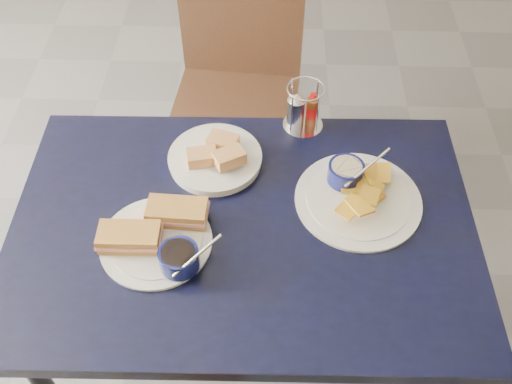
{
  "coord_description": "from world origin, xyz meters",
  "views": [
    {
      "loc": [
        0.08,
        -0.85,
        1.84
      ],
      "look_at": [
        0.06,
        0.0,
        0.82
      ],
      "focal_mm": 40.0,
      "sensor_mm": 36.0,
      "label": 1
    }
  ],
  "objects_px": {
    "dining_table": "(243,241)",
    "condiment_caddy": "(302,110)",
    "bread_basket": "(216,158)",
    "chair_far": "(236,73)",
    "sandwich_plate": "(159,236)",
    "plantain_plate": "(355,191)"
  },
  "relations": [
    {
      "from": "dining_table",
      "to": "condiment_caddy",
      "type": "relative_size",
      "value": 8.24
    },
    {
      "from": "dining_table",
      "to": "bread_basket",
      "type": "relative_size",
      "value": 4.69
    },
    {
      "from": "dining_table",
      "to": "chair_far",
      "type": "height_order",
      "value": "chair_far"
    },
    {
      "from": "chair_far",
      "to": "condiment_caddy",
      "type": "relative_size",
      "value": 6.85
    },
    {
      "from": "chair_far",
      "to": "condiment_caddy",
      "type": "height_order",
      "value": "chair_far"
    },
    {
      "from": "dining_table",
      "to": "sandwich_plate",
      "type": "bearing_deg",
      "value": -161.82
    },
    {
      "from": "dining_table",
      "to": "sandwich_plate",
      "type": "distance_m",
      "value": 0.22
    },
    {
      "from": "chair_far",
      "to": "sandwich_plate",
      "type": "bearing_deg",
      "value": -97.71
    },
    {
      "from": "condiment_caddy",
      "to": "chair_far",
      "type": "bearing_deg",
      "value": 113.08
    },
    {
      "from": "sandwich_plate",
      "to": "bread_basket",
      "type": "height_order",
      "value": "sandwich_plate"
    },
    {
      "from": "bread_basket",
      "to": "chair_far",
      "type": "bearing_deg",
      "value": 88.92
    },
    {
      "from": "chair_far",
      "to": "condiment_caddy",
      "type": "distance_m",
      "value": 0.6
    },
    {
      "from": "sandwich_plate",
      "to": "bread_basket",
      "type": "bearing_deg",
      "value": 66.87
    },
    {
      "from": "plantain_plate",
      "to": "chair_far",
      "type": "bearing_deg",
      "value": 114.51
    },
    {
      "from": "chair_far",
      "to": "bread_basket",
      "type": "relative_size",
      "value": 3.9
    },
    {
      "from": "sandwich_plate",
      "to": "condiment_caddy",
      "type": "distance_m",
      "value": 0.53
    },
    {
      "from": "chair_far",
      "to": "plantain_plate",
      "type": "bearing_deg",
      "value": -65.49
    },
    {
      "from": "chair_far",
      "to": "dining_table",
      "type": "bearing_deg",
      "value": -85.48
    },
    {
      "from": "dining_table",
      "to": "sandwich_plate",
      "type": "xyz_separation_m",
      "value": [
        -0.19,
        -0.06,
        0.1
      ]
    },
    {
      "from": "bread_basket",
      "to": "dining_table",
      "type": "bearing_deg",
      "value": -68.1
    },
    {
      "from": "dining_table",
      "to": "chair_far",
      "type": "bearing_deg",
      "value": 94.52
    },
    {
      "from": "chair_far",
      "to": "bread_basket",
      "type": "height_order",
      "value": "chair_far"
    }
  ]
}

